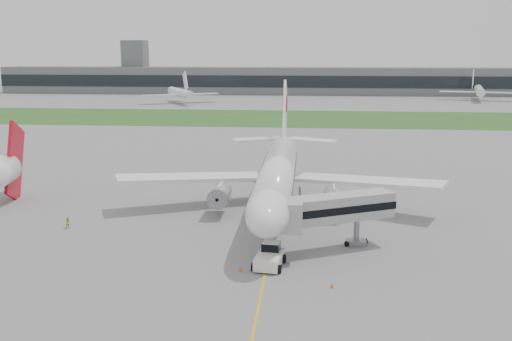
# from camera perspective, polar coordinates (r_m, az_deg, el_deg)

# --- Properties ---
(ground) EXTENTS (600.00, 600.00, 0.00)m
(ground) POSITION_cam_1_polar(r_m,az_deg,el_deg) (79.46, 1.98, -4.95)
(ground) COLOR gray
(ground) RESTS_ON ground
(apron_markings) EXTENTS (70.00, 70.00, 0.04)m
(apron_markings) POSITION_cam_1_polar(r_m,az_deg,el_deg) (74.70, 1.76, -6.07)
(apron_markings) COLOR #EEA614
(apron_markings) RESTS_ON ground
(grass_strip) EXTENTS (600.00, 50.00, 0.02)m
(grass_strip) POSITION_cam_1_polar(r_m,az_deg,el_deg) (197.29, 4.00, 5.24)
(grass_strip) COLOR #26501E
(grass_strip) RESTS_ON ground
(terminal_building) EXTENTS (320.00, 22.30, 14.00)m
(terminal_building) POSITION_cam_1_polar(r_m,az_deg,el_deg) (306.21, 4.51, 8.95)
(terminal_building) COLOR slate
(terminal_building) RESTS_ON ground
(control_tower) EXTENTS (12.00, 12.00, 56.00)m
(control_tower) POSITION_cam_1_polar(r_m,az_deg,el_deg) (322.81, -11.84, 7.65)
(control_tower) COLOR slate
(control_tower) RESTS_ON ground
(airliner) EXTENTS (48.13, 53.95, 17.88)m
(airliner) POSITION_cam_1_polar(r_m,az_deg,el_deg) (82.74, 2.20, -0.22)
(airliner) COLOR white
(airliner) RESTS_ON ground
(pushback_tug) EXTENTS (3.64, 4.97, 2.40)m
(pushback_tug) POSITION_cam_1_polar(r_m,az_deg,el_deg) (62.86, 1.37, -8.55)
(pushback_tug) COLOR white
(pushback_tug) RESTS_ON ground
(jet_bridge) EXTENTS (13.96, 9.97, 6.84)m
(jet_bridge) POSITION_cam_1_polar(r_m,az_deg,el_deg) (66.57, 7.54, -3.89)
(jet_bridge) COLOR #B3B3B6
(jet_bridge) RESTS_ON ground
(safety_cone_left) EXTENTS (0.44, 0.44, 0.60)m
(safety_cone_left) POSITION_cam_1_polar(r_m,az_deg,el_deg) (61.53, -1.59, -9.82)
(safety_cone_left) COLOR #DE610B
(safety_cone_left) RESTS_ON ground
(safety_cone_right) EXTENTS (0.39, 0.39, 0.54)m
(safety_cone_right) POSITION_cam_1_polar(r_m,az_deg,el_deg) (58.16, 7.61, -11.30)
(safety_cone_right) COLOR #DE610B
(safety_cone_right) RESTS_ON ground
(ground_crew_near) EXTENTS (0.72, 0.65, 1.65)m
(ground_crew_near) POSITION_cam_1_polar(r_m,az_deg,el_deg) (62.15, 2.09, -9.08)
(ground_crew_near) COLOR #90C621
(ground_crew_near) RESTS_ON ground
(ground_crew_far) EXTENTS (0.92, 0.95, 1.55)m
(ground_crew_far) POSITION_cam_1_polar(r_m,az_deg,el_deg) (79.51, -18.26, -4.98)
(ground_crew_far) COLOR #A3CB21
(ground_crew_far) RESTS_ON ground
(distant_aircraft_left) EXTENTS (44.60, 42.94, 13.14)m
(distant_aircraft_left) POSITION_cam_1_polar(r_m,az_deg,el_deg) (254.40, -7.55, 6.69)
(distant_aircraft_left) COLOR white
(distant_aircraft_left) RESTS_ON ground
(distant_aircraft_right) EXTENTS (41.27, 38.24, 13.38)m
(distant_aircraft_right) POSITION_cam_1_polar(r_m,az_deg,el_deg) (284.43, 21.37, 6.53)
(distant_aircraft_right) COLOR white
(distant_aircraft_right) RESTS_ON ground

